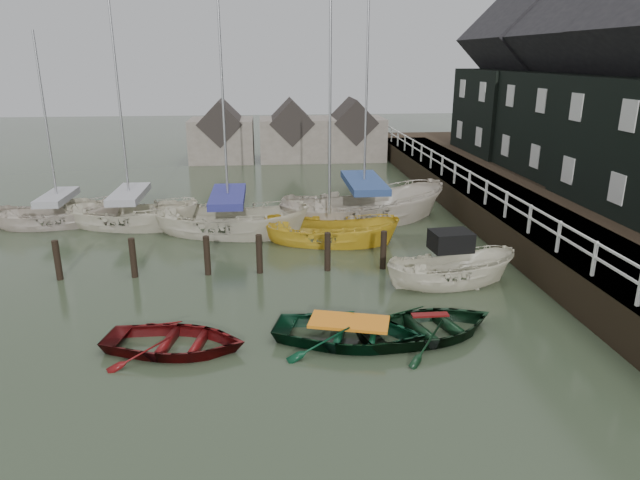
{
  "coord_description": "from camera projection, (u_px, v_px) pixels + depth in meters",
  "views": [
    {
      "loc": [
        -0.86,
        -15.88,
        7.28
      ],
      "look_at": [
        0.86,
        2.22,
        1.4
      ],
      "focal_mm": 32.0,
      "sensor_mm": 36.0,
      "label": 1
    }
  ],
  "objects": [
    {
      "name": "sailboat_b",
      "position": [
        230.0,
        232.0,
        24.58
      ],
      "size": [
        7.49,
        4.56,
        11.98
      ],
      "rotation": [
        0.0,
        0.0,
        1.28
      ],
      "color": "beige",
      "rests_on": "ground"
    },
    {
      "name": "rowboat_dkgreen",
      "position": [
        429.0,
        336.0,
        15.56
      ],
      "size": [
        4.62,
        3.84,
        0.83
      ],
      "primitive_type": "imported",
      "rotation": [
        0.0,
        0.0,
        1.85
      ],
      "color": "black",
      "rests_on": "ground"
    },
    {
      "name": "ground",
      "position": [
        299.0,
        307.0,
        17.36
      ],
      "size": [
        120.0,
        120.0,
        0.0
      ],
      "primitive_type": "plane",
      "color": "#293220",
      "rests_on": "ground"
    },
    {
      "name": "land_strip",
      "position": [
        589.0,
        211.0,
        28.18
      ],
      "size": [
        14.0,
        38.0,
        1.5
      ],
      "primitive_type": "cube",
      "color": "black",
      "rests_on": "ground"
    },
    {
      "name": "mooring_pilings",
      "position": [
        262.0,
        259.0,
        19.95
      ],
      "size": [
        13.72,
        0.22,
        1.8
      ],
      "color": "black",
      "rests_on": "ground"
    },
    {
      "name": "sailboat_a",
      "position": [
        132.0,
        225.0,
        25.59
      ],
      "size": [
        6.75,
        3.94,
        10.94
      ],
      "rotation": [
        0.0,
        0.0,
        1.31
      ],
      "color": "beige",
      "rests_on": "ground"
    },
    {
      "name": "sailboat_e",
      "position": [
        61.0,
        224.0,
        25.75
      ],
      "size": [
        5.73,
        2.76,
        9.36
      ],
      "rotation": [
        0.0,
        0.0,
        1.7
      ],
      "color": "beige",
      "rests_on": "ground"
    },
    {
      "name": "sailboat_d",
      "position": [
        363.0,
        220.0,
        26.36
      ],
      "size": [
        8.44,
        4.65,
        11.66
      ],
      "rotation": [
        0.0,
        0.0,
        1.79
      ],
      "color": "beige",
      "rests_on": "ground"
    },
    {
      "name": "quay_houses",
      "position": [
        624.0,
        94.0,
        25.16
      ],
      "size": [
        6.52,
        28.14,
        10.01
      ],
      "color": "black",
      "rests_on": "ground"
    },
    {
      "name": "pier",
      "position": [
        482.0,
        199.0,
        27.47
      ],
      "size": [
        3.04,
        32.0,
        2.7
      ],
      "color": "black",
      "rests_on": "ground"
    },
    {
      "name": "far_sheds",
      "position": [
        289.0,
        134.0,
        41.49
      ],
      "size": [
        14.0,
        4.08,
        4.39
      ],
      "color": "#665B51",
      "rests_on": "ground"
    },
    {
      "name": "rowboat_green",
      "position": [
        349.0,
        342.0,
        15.24
      ],
      "size": [
        4.65,
        3.86,
        0.83
      ],
      "primitive_type": "imported",
      "rotation": [
        0.0,
        0.0,
        1.29
      ],
      "color": "black",
      "rests_on": "ground"
    },
    {
      "name": "motorboat",
      "position": [
        450.0,
        282.0,
        19.05
      ],
      "size": [
        4.6,
        2.11,
        2.65
      ],
      "rotation": [
        0.0,
        0.0,
        1.67
      ],
      "color": "beige",
      "rests_on": "ground"
    },
    {
      "name": "rowboat_red",
      "position": [
        176.0,
        350.0,
        14.82
      ],
      "size": [
        4.15,
        3.32,
        0.77
      ],
      "primitive_type": "imported",
      "rotation": [
        0.0,
        0.0,
        1.37
      ],
      "color": "#510B0C",
      "rests_on": "ground"
    },
    {
      "name": "sailboat_c",
      "position": [
        329.0,
        242.0,
        23.39
      ],
      "size": [
        6.01,
        3.47,
        10.45
      ],
      "rotation": [
        0.0,
        0.0,
        1.32
      ],
      "color": "gold",
      "rests_on": "ground"
    }
  ]
}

